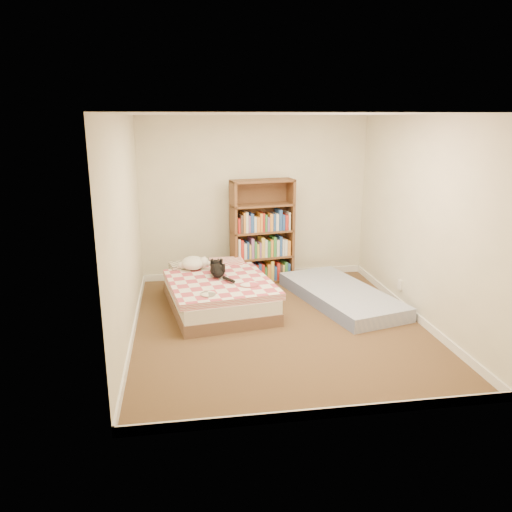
{
  "coord_description": "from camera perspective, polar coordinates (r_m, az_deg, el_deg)",
  "views": [
    {
      "loc": [
        -1.15,
        -5.57,
        2.46
      ],
      "look_at": [
        -0.24,
        0.3,
        0.81
      ],
      "focal_mm": 35.0,
      "sensor_mm": 36.0,
      "label": 1
    }
  ],
  "objects": [
    {
      "name": "bed",
      "position": [
        6.72,
        -4.39,
        -4.09
      ],
      "size": [
        1.49,
        1.91,
        0.47
      ],
      "rotation": [
        0.0,
        0.0,
        0.15
      ],
      "color": "brown",
      "rests_on": "room"
    },
    {
      "name": "room",
      "position": [
        5.82,
        2.79,
        2.96
      ],
      "size": [
        3.51,
        4.01,
        2.51
      ],
      "color": "#4C3820",
      "rests_on": "ground"
    },
    {
      "name": "white_dog",
      "position": [
        6.99,
        -7.11,
        -0.8
      ],
      "size": [
        0.47,
        0.49,
        0.18
      ],
      "rotation": [
        0.0,
        0.0,
        0.52
      ],
      "color": "white",
      "rests_on": "bed"
    },
    {
      "name": "floor_mattress",
      "position": [
        7.02,
        9.65,
        -4.44
      ],
      "size": [
        1.38,
        2.18,
        0.18
      ],
      "primitive_type": "cube",
      "rotation": [
        0.0,
        0.0,
        0.25
      ],
      "color": "#6978AF",
      "rests_on": "room"
    },
    {
      "name": "black_cat",
      "position": [
        6.72,
        -4.42,
        -1.55
      ],
      "size": [
        0.24,
        0.73,
        0.17
      ],
      "rotation": [
        0.0,
        0.0,
        0.02
      ],
      "color": "black",
      "rests_on": "bed"
    },
    {
      "name": "bookshelf",
      "position": [
        7.65,
        0.69,
        1.24
      ],
      "size": [
        1.0,
        0.47,
        1.58
      ],
      "rotation": [
        0.0,
        0.0,
        0.16
      ],
      "color": "#53341C",
      "rests_on": "room"
    }
  ]
}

